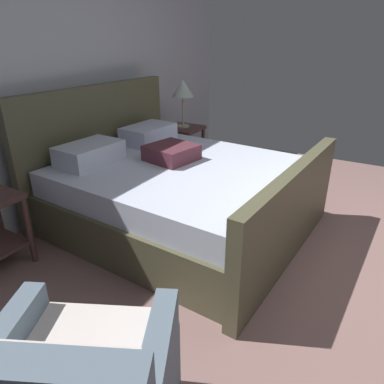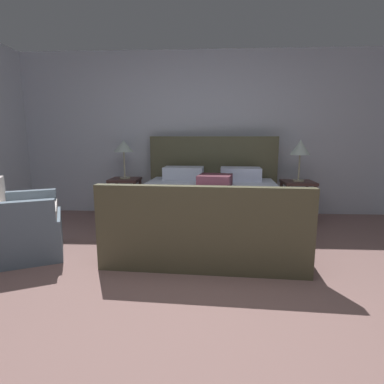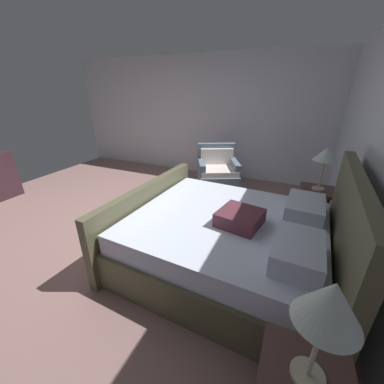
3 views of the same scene
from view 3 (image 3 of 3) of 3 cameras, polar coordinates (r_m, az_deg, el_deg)
name	(u,v)px [view 3 (image 3 of 3)]	position (r m, az deg, el deg)	size (l,w,h in m)	color
ground_plane	(111,229)	(3.68, -18.89, -8.39)	(5.80, 5.93, 0.02)	#876560
wall_side_left	(193,117)	(5.67, 0.18, 17.67)	(0.12, 6.05, 2.53)	silver
bed	(231,240)	(2.66, 9.30, -11.34)	(2.06, 2.28, 1.24)	brown
table_lamp_right	(330,306)	(1.19, 30.25, -22.70)	(0.28, 0.28, 0.59)	#B7B293
nightstand_left	(315,202)	(3.74, 27.53, -2.16)	(0.44, 0.44, 0.60)	#503330
table_lamp_left	(326,156)	(3.53, 29.57, 7.66)	(0.30, 0.30, 0.58)	#B7B293
armchair	(217,175)	(4.55, 6.12, 4.09)	(0.97, 0.97, 0.90)	slate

